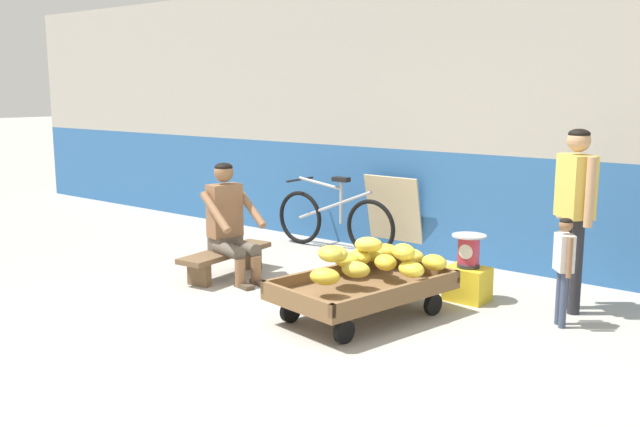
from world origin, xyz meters
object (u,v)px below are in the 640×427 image
(banana_cart, at_px, (363,290))
(customer_adult, at_px, (575,199))
(weighing_scale, at_px, (469,250))
(bicycle_near_left, at_px, (334,220))
(vendor_seated, at_px, (230,222))
(customer_child, at_px, (564,260))
(plastic_crate, at_px, (467,284))
(low_bench, at_px, (226,257))
(sign_board, at_px, (394,214))

(banana_cart, relative_size, customer_adult, 1.02)
(weighing_scale, bearing_deg, bicycle_near_left, 158.86)
(banana_cart, distance_m, vendor_seated, 1.77)
(vendor_seated, xyz_separation_m, customer_child, (3.05, 0.66, -0.03))
(plastic_crate, relative_size, bicycle_near_left, 0.22)
(low_bench, bearing_deg, customer_adult, 19.32)
(low_bench, height_order, customer_child, customer_child)
(plastic_crate, xyz_separation_m, weighing_scale, (0.00, -0.00, 0.30))
(bicycle_near_left, bearing_deg, plastic_crate, -21.12)
(banana_cart, xyz_separation_m, bicycle_near_left, (-1.73, 1.82, 0.11))
(banana_cart, distance_m, sign_board, 2.40)
(sign_board, bearing_deg, weighing_scale, -36.80)
(banana_cart, height_order, vendor_seated, vendor_seated)
(low_bench, distance_m, vendor_seated, 0.38)
(vendor_seated, height_order, customer_adult, customer_adult)
(customer_adult, height_order, customer_child, customer_adult)
(banana_cart, height_order, plastic_crate, banana_cart)
(banana_cart, xyz_separation_m, low_bench, (-1.81, 0.19, -0.04))
(weighing_scale, xyz_separation_m, customer_adult, (0.80, 0.27, 0.50))
(low_bench, height_order, weighing_scale, weighing_scale)
(weighing_scale, height_order, sign_board, sign_board)
(customer_adult, bearing_deg, plastic_crate, -161.24)
(customer_child, bearing_deg, bicycle_near_left, 162.07)
(plastic_crate, relative_size, weighing_scale, 1.20)
(customer_child, bearing_deg, banana_cart, -147.74)
(low_bench, distance_m, sign_board, 2.08)
(customer_adult, xyz_separation_m, customer_child, (0.09, -0.43, -0.42))
(vendor_seated, height_order, sign_board, vendor_seated)
(vendor_seated, relative_size, customer_child, 1.31)
(weighing_scale, bearing_deg, customer_adult, 18.83)
(vendor_seated, xyz_separation_m, plastic_crate, (2.15, 0.81, -0.42))
(banana_cart, xyz_separation_m, sign_board, (-1.10, 2.13, 0.20))
(low_bench, relative_size, bicycle_near_left, 0.68)
(low_bench, bearing_deg, customer_child, 11.55)
(vendor_seated, relative_size, bicycle_near_left, 0.69)
(customer_child, bearing_deg, plastic_crate, 170.21)
(weighing_scale, xyz_separation_m, customer_child, (0.89, -0.15, 0.08))
(vendor_seated, xyz_separation_m, customer_adult, (2.96, 1.08, 0.38))
(banana_cart, relative_size, bicycle_near_left, 0.94)
(banana_cart, height_order, sign_board, sign_board)
(bicycle_near_left, distance_m, sign_board, 0.70)
(vendor_seated, distance_m, sign_board, 2.06)
(weighing_scale, xyz_separation_m, bicycle_near_left, (-2.15, 0.83, -0.10))
(banana_cart, relative_size, weighing_scale, 5.20)
(vendor_seated, bearing_deg, banana_cart, -5.75)
(customer_adult, distance_m, customer_child, 0.60)
(sign_board, distance_m, customer_adult, 2.54)
(bicycle_near_left, bearing_deg, low_bench, -93.14)
(bicycle_near_left, xyz_separation_m, customer_child, (3.04, -0.98, 0.18))
(vendor_seated, bearing_deg, weighing_scale, 20.63)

